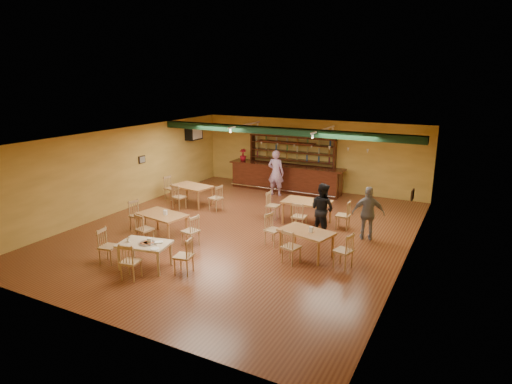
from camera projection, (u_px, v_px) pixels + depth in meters
The scene contains 23 objects.
floor at pixel (243, 230), 13.93m from camera, with size 12.00×12.00×0.00m, color brown.
ceiling_beam at pixel (280, 131), 15.58m from camera, with size 10.00×0.30×0.25m, color black.
track_rail_left at pixel (245, 125), 16.87m from camera, with size 0.05×2.50×0.05m, color white.
track_rail_right at pixel (323, 130), 15.45m from camera, with size 0.05×2.50×0.05m, color white.
ac_unit at pixel (194, 133), 19.05m from camera, with size 0.34×0.70×0.48m, color white.
picture_left at pixel (142, 160), 16.55m from camera, with size 0.04×0.34×0.28m, color black.
picture_right at pixel (413, 195), 11.70m from camera, with size 0.04×0.34×0.28m, color black.
bar_counter at pixel (286, 178), 18.54m from camera, with size 5.06×0.85×1.13m, color #34150A.
back_bar_hutch at pixel (292, 162), 18.93m from camera, with size 3.91×0.40×2.28m, color #34150A.
poinsettia at pixel (243, 155), 19.25m from camera, with size 0.29×0.29×0.53m, color maroon.
dining_table_a at pixel (192, 195), 16.62m from camera, with size 1.49×0.90×0.75m, color #B06D3E.
dining_table_b at pixel (307, 212), 14.49m from camera, with size 1.56×0.94×0.78m, color #B06D3E.
dining_table_c at pixel (163, 225), 13.27m from camera, with size 1.49×0.89×0.74m, color #B06D3E.
dining_table_d at pixel (306, 243), 11.93m from camera, with size 1.43×0.86×0.71m, color #B06D3E.
near_table at pixel (145, 255), 11.15m from camera, with size 1.28×0.82×0.68m, color tan.
pizza_tray at pixel (147, 243), 11.02m from camera, with size 0.40×0.40×0.01m, color silver.
parmesan_shaker at pixel (128, 240), 11.12m from camera, with size 0.07×0.07×0.11m, color #EAE5C6.
napkin_stack at pixel (159, 242), 11.07m from camera, with size 0.20×0.15×0.03m, color white.
pizza_server at pixel (152, 243), 11.00m from camera, with size 0.32×0.09×0.00m, color silver.
side_plate at pixel (155, 249), 10.68m from camera, with size 0.22×0.22×0.01m, color white.
patron_bar at pixel (276, 173), 17.77m from camera, with size 0.69×0.45×1.89m, color #9B51B1.
patron_right_a at pixel (322, 209), 13.33m from camera, with size 0.81×0.63×1.66m, color black.
patron_right_b at pixel (368, 213), 12.99m from camera, with size 0.96×0.40×1.63m, color gray.
Camera 1 is at (6.41, -11.46, 4.83)m, focal length 30.46 mm.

